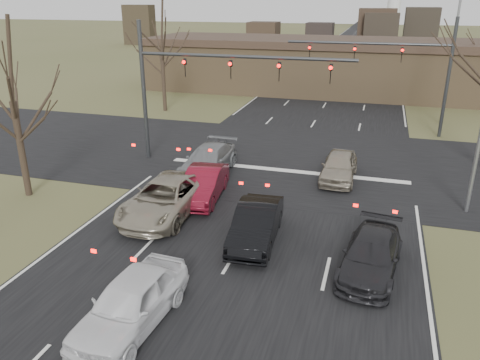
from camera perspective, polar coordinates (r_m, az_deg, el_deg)
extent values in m
plane|color=#4C502A|center=(15.35, -4.49, -15.11)|extent=(360.00, 360.00, 0.00)
cube|color=black|center=(72.20, 13.13, 13.51)|extent=(14.00, 300.00, 0.02)
cube|color=black|center=(28.37, 6.31, 2.48)|extent=(200.00, 14.00, 0.02)
cube|color=olive|center=(50.01, 13.76, 12.88)|extent=(42.00, 10.00, 4.60)
cube|color=#38281E|center=(49.72, 14.03, 15.90)|extent=(42.40, 10.40, 0.70)
cylinder|color=#383A3D|center=(28.24, -11.64, 10.46)|extent=(0.24, 0.24, 8.00)
cylinder|color=#383A3D|center=(25.65, 0.35, 14.80)|extent=(12.00, 0.18, 0.18)
imported|color=black|center=(26.86, -6.70, 13.45)|extent=(0.16, 0.20, 1.00)
imported|color=black|center=(25.94, -1.11, 13.31)|extent=(0.16, 0.20, 1.00)
imported|color=black|center=(25.26, 4.82, 13.03)|extent=(0.16, 0.20, 1.00)
imported|color=black|center=(24.86, 10.98, 12.59)|extent=(0.16, 0.20, 1.00)
cylinder|color=#383A3D|center=(35.12, 24.01, 11.15)|extent=(0.24, 0.24, 8.00)
cylinder|color=#383A3D|center=(34.61, 15.23, 15.78)|extent=(11.00, 0.18, 0.18)
imported|color=black|center=(34.68, 19.12, 14.21)|extent=(0.16, 0.20, 1.00)
imported|color=black|center=(34.71, 13.79, 14.75)|extent=(0.16, 0.20, 1.00)
imported|color=black|center=(35.03, 8.48, 15.17)|extent=(0.16, 0.20, 1.00)
cylinder|color=gray|center=(39.00, 24.36, 13.44)|extent=(0.18, 0.18, 10.00)
cylinder|color=black|center=(24.72, -25.11, 3.37)|extent=(0.32, 0.32, 4.68)
cylinder|color=black|center=(41.03, -9.31, 11.92)|extent=(0.32, 0.32, 5.23)
imported|color=#9F9680|center=(21.06, -9.09, -2.19)|extent=(2.73, 5.80, 1.60)
imported|color=white|center=(14.50, -13.16, -14.31)|extent=(2.16, 4.73, 1.57)
imported|color=black|center=(18.61, 1.98, -5.36)|extent=(1.93, 4.68, 1.51)
imported|color=black|center=(17.27, 15.69, -8.82)|extent=(2.40, 4.77, 1.33)
imported|color=gray|center=(25.79, -3.91, 2.37)|extent=(2.21, 5.25, 1.51)
imported|color=maroon|center=(22.52, -4.46, -0.52)|extent=(2.10, 4.74, 1.51)
imported|color=gray|center=(25.44, 11.98, 1.64)|extent=(1.81, 4.39, 1.49)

